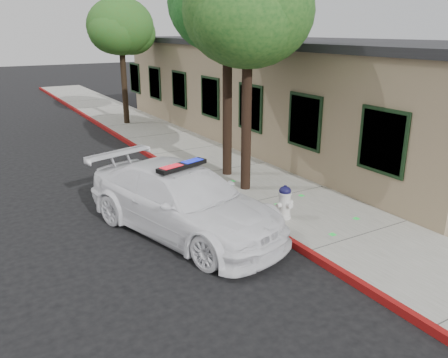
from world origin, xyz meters
TOP-DOWN VIEW (x-y plane):
  - ground at (0.00, 0.00)m, footprint 120.00×120.00m
  - sidewalk at (1.60, 3.00)m, footprint 3.20×60.00m
  - red_curb at (0.06, 3.00)m, footprint 0.14×60.00m
  - clapboard_building at (6.69, 9.00)m, footprint 7.30×20.89m
  - police_car at (-1.69, 2.53)m, footprint 3.70×5.89m
  - fire_hydrant at (0.68, 1.68)m, footprint 0.48×0.42m
  - street_tree_near at (1.07, 4.03)m, footprint 3.55×3.53m
  - street_tree_mid at (1.33, 5.56)m, footprint 3.66×3.53m
  - street_tree_far at (1.33, 15.28)m, footprint 3.35×3.15m

SIDE VIEW (x-z plane):
  - ground at x=0.00m, z-range 0.00..0.00m
  - sidewalk at x=1.60m, z-range 0.00..0.15m
  - red_curb at x=0.06m, z-range 0.00..0.16m
  - fire_hydrant at x=0.68m, z-range 0.15..1.00m
  - police_car at x=-1.69m, z-range -0.06..1.65m
  - clapboard_building at x=6.69m, z-range 0.01..4.25m
  - street_tree_far at x=1.33m, z-range 1.65..7.60m
  - street_tree_near at x=1.07m, z-range 1.73..8.17m
  - street_tree_mid at x=1.33m, z-range 1.85..8.56m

